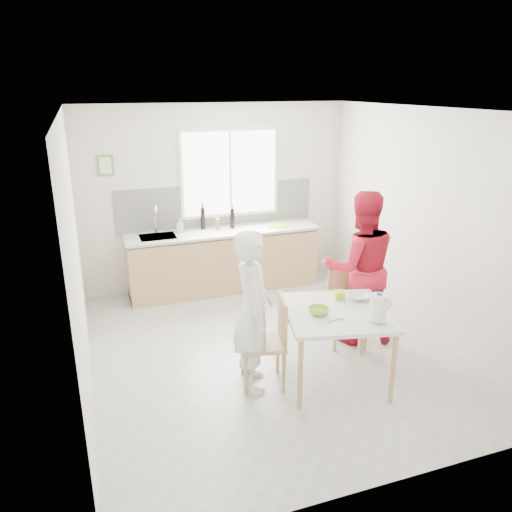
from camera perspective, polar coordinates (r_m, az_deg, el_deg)
The scene contains 21 objects.
ground at distance 5.95m, azimuth 1.58°, elevation -10.59°, with size 4.50×4.50×0.00m, color #B7B7B2.
room_shell at distance 5.33m, azimuth 1.74°, elevation 4.98°, with size 4.50×4.50×4.50m.
window at distance 7.45m, azimuth -3.00°, elevation 9.43°, with size 1.50×0.06×1.30m.
backsplash at distance 7.50m, azimuth -4.44°, elevation 5.77°, with size 3.00×0.02×0.65m, color white.
picture_frame at distance 7.14m, azimuth -16.85°, elevation 9.87°, with size 0.22×0.03×0.28m.
kitchen_counter at distance 7.46m, azimuth -3.73°, elevation -0.75°, with size 2.84×0.64×1.37m.
dining_table at distance 5.13m, azimuth 9.17°, elevation -7.01°, with size 1.23×1.23×0.79m.
chair_left at distance 5.08m, azimuth 1.57°, elevation -9.32°, with size 0.53×0.53×0.95m.
chair_far at distance 6.02m, azimuth 10.26°, elevation -5.17°, with size 0.50×0.50×0.91m.
person_white at distance 4.93m, azimuth -0.33°, elevation -6.33°, with size 0.60×0.40×1.66m, color white.
person_red at distance 5.94m, azimuth 11.76°, elevation -1.33°, with size 0.89×0.69×1.83m, color red.
bowl_green at distance 4.99m, azimuth 7.16°, elevation -6.24°, with size 0.20×0.20×0.06m, color #93BF2C.
bowl_white at distance 5.38m, azimuth 11.62°, elevation -4.59°, with size 0.22×0.22×0.06m, color silver.
milk_jug at distance 4.89m, azimuth 13.85°, elevation -5.69°, with size 0.22×0.16×0.28m.
green_box at distance 5.34m, azimuth 9.49°, elevation -4.42°, with size 0.10×0.10×0.09m, color #A4C42D.
spoon at distance 4.88m, azimuth 8.99°, elevation -7.23°, with size 0.01×0.01×0.16m, color #A5A5AA.
cutting_board at distance 7.56m, azimuth 2.70°, elevation 3.56°, with size 0.35×0.25×0.01m, color #86C62D.
wine_bottle_a at distance 7.37m, azimuth -6.09°, elevation 4.32°, with size 0.07×0.07×0.32m, color black.
wine_bottle_b at distance 7.38m, azimuth -2.74°, elevation 4.34°, with size 0.07×0.07×0.30m, color black.
jar_amber at distance 7.34m, azimuth -4.40°, elevation 3.66°, with size 0.06×0.06×0.16m, color olive.
soap_bottle at distance 7.28m, azimuth -8.67°, elevation 3.48°, with size 0.09×0.09×0.19m, color #999999.
Camera 1 is at (-1.86, -4.83, 2.93)m, focal length 35.00 mm.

